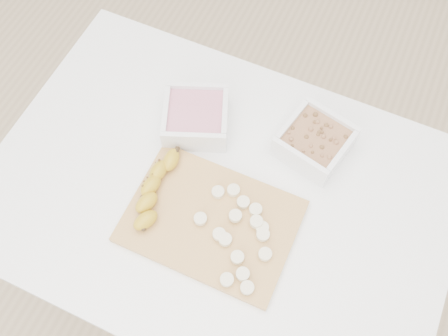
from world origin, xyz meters
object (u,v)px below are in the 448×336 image
at_px(table, 219,208).
at_px(bowl_yogurt, 196,117).
at_px(cutting_board, 211,221).
at_px(banana, 155,190).
at_px(bowl_granola, 315,141).

distance_m(table, bowl_yogurt, 0.22).
relative_size(table, cutting_board, 2.90).
bearing_deg(cutting_board, table, 102.90).
bearing_deg(banana, bowl_granola, 48.31).
bearing_deg(bowl_granola, table, -128.92).
distance_m(bowl_yogurt, cutting_board, 0.24).
xyz_separation_m(bowl_granola, banana, (-0.26, -0.25, -0.00)).
xyz_separation_m(bowl_yogurt, cutting_board, (0.13, -0.20, -0.03)).
distance_m(bowl_yogurt, bowl_granola, 0.27).
bearing_deg(bowl_granola, cutting_board, -117.61).
relative_size(table, bowl_yogurt, 5.39).
bearing_deg(banana, table, 34.08).
distance_m(table, banana, 0.18).
height_order(table, banana, banana).
relative_size(bowl_yogurt, bowl_granola, 1.11).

